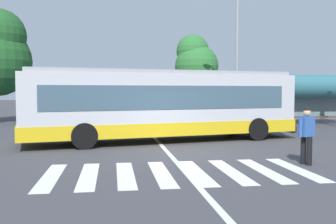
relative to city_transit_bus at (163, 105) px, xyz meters
name	(u,v)px	position (x,y,z in m)	size (l,w,h in m)	color
ground_plane	(184,155)	(0.25, -3.65, -1.59)	(160.00, 160.00, 0.00)	#3D3D42
city_transit_bus	(163,105)	(0.00, 0.00, 0.00)	(12.32, 4.92, 3.06)	black
pedestrian_crossing_street	(307,132)	(3.52, -5.90, -0.62)	(0.56, 0.38, 1.72)	black
parked_car_blue	(42,112)	(-7.00, 10.70, -0.82)	(1.92, 4.53, 1.35)	black
parked_car_silver	(83,111)	(-4.25, 10.83, -0.82)	(2.01, 4.57, 1.35)	black
parked_car_charcoal	(119,111)	(-1.73, 10.72, -0.82)	(2.01, 4.57, 1.35)	black
parked_car_red	(158,110)	(1.08, 11.20, -0.82)	(1.98, 4.55, 1.35)	black
parked_car_teal	(193,110)	(3.68, 10.96, -0.82)	(1.90, 4.51, 1.35)	black
parked_car_white	(229,110)	(6.30, 10.54, -0.82)	(1.96, 4.55, 1.35)	black
bus_stop_shelter	(316,87)	(11.14, 7.16, 0.83)	(4.57, 1.54, 3.25)	#28282B
twin_arm_street_lamp	(237,39)	(6.31, 9.00, 4.18)	(4.60, 0.32, 9.41)	#939399
background_tree_right	(195,62)	(4.94, 16.03, 3.10)	(3.76, 3.76, 7.04)	brown
crosswalk_painted_stripes	(179,173)	(-0.43, -6.48, -1.58)	(7.12, 3.27, 0.01)	silver
lane_center_line	(163,147)	(-0.24, -1.65, -1.59)	(0.16, 24.00, 0.01)	silver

